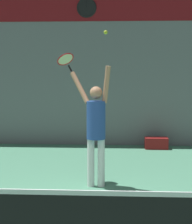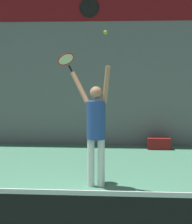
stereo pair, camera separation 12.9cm
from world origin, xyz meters
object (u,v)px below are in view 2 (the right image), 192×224
(scoreboard_clock, at_px, (89,8))
(equipment_bag, at_px, (159,143))
(tennis_player, at_px, (96,125))
(tennis_ball, at_px, (106,32))
(tennis_racket, at_px, (66,60))

(scoreboard_clock, xyz_separation_m, equipment_bag, (1.93, -0.45, -3.70))
(tennis_player, height_order, tennis_ball, tennis_ball)
(tennis_ball, height_order, equipment_bag, tennis_ball)
(scoreboard_clock, relative_size, equipment_bag, 0.89)
(tennis_player, distance_m, equipment_bag, 4.08)
(tennis_player, distance_m, tennis_ball, 1.65)
(equipment_bag, bearing_deg, tennis_racket, -121.58)
(tennis_ball, distance_m, equipment_bag, 4.78)
(equipment_bag, bearing_deg, scoreboard_clock, 166.94)
(scoreboard_clock, bearing_deg, tennis_racket, -91.37)
(tennis_player, bearing_deg, equipment_bag, 68.85)
(scoreboard_clock, distance_m, tennis_player, 4.97)
(tennis_racket, bearing_deg, tennis_player, -34.25)
(tennis_ball, relative_size, equipment_bag, 0.11)
(scoreboard_clock, bearing_deg, equipment_bag, -13.06)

